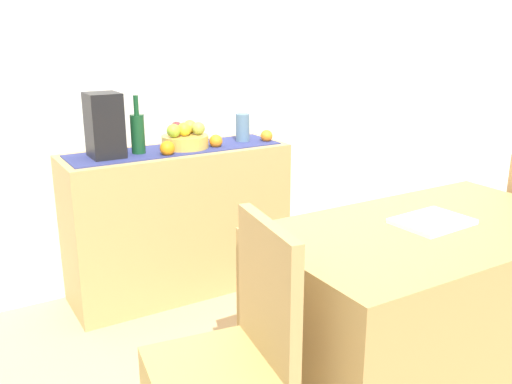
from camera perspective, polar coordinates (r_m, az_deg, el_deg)
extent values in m
cube|color=tan|center=(2.71, 4.86, -16.35)|extent=(6.40, 6.40, 0.02)
cube|color=silver|center=(3.31, -6.93, 14.51)|extent=(6.40, 0.06, 2.70)
cube|color=tan|center=(3.16, -7.91, -3.01)|extent=(1.23, 0.42, 0.82)
cube|color=navy|center=(3.05, -8.22, 4.36)|extent=(1.15, 0.32, 0.01)
cylinder|color=gold|center=(3.06, -7.28, 5.17)|extent=(0.25, 0.25, 0.07)
sphere|color=gold|center=(3.03, -7.38, 6.41)|extent=(0.07, 0.07, 0.07)
sphere|color=red|center=(3.10, -8.16, 6.55)|extent=(0.07, 0.07, 0.07)
sphere|color=gold|center=(3.10, -6.80, 6.68)|extent=(0.08, 0.08, 0.08)
sphere|color=#8C9C40|center=(3.05, -5.93, 6.51)|extent=(0.07, 0.07, 0.07)
sphere|color=#89AD2D|center=(2.99, -8.47, 6.23)|extent=(0.07, 0.07, 0.07)
cylinder|color=#134121|center=(2.96, -12.04, 5.79)|extent=(0.07, 0.07, 0.21)
cylinder|color=#134121|center=(2.93, -12.22, 8.73)|extent=(0.03, 0.03, 0.10)
cube|color=black|center=(2.90, -15.30, 6.57)|extent=(0.16, 0.18, 0.33)
cylinder|color=slate|center=(3.21, -1.38, 6.58)|extent=(0.08, 0.08, 0.16)
sphere|color=orange|center=(3.22, 1.09, 5.78)|extent=(0.07, 0.07, 0.07)
sphere|color=orange|center=(3.07, -4.17, 5.23)|extent=(0.07, 0.07, 0.07)
sphere|color=orange|center=(2.90, -9.09, 4.44)|extent=(0.08, 0.08, 0.08)
cube|color=#A7844C|center=(2.35, 16.77, -11.86)|extent=(1.29, 0.73, 0.74)
cube|color=white|center=(2.23, 17.63, -2.90)|extent=(0.29, 0.23, 0.02)
cube|color=tan|center=(1.75, 1.23, -10.05)|extent=(0.10, 0.40, 0.45)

